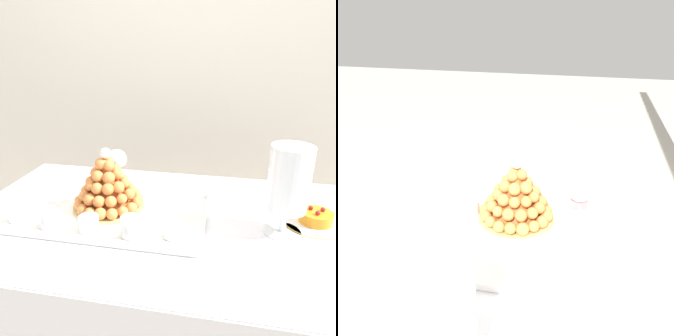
% 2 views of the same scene
% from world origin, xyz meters
% --- Properties ---
extents(backdrop_wall, '(4.80, 0.10, 2.50)m').
position_xyz_m(backdrop_wall, '(0.00, 1.06, 1.25)').
color(backdrop_wall, silver).
rests_on(backdrop_wall, ground_plane).
extents(buffet_table, '(1.28, 0.77, 0.77)m').
position_xyz_m(buffet_table, '(0.00, 0.00, 0.64)').
color(buffet_table, brown).
rests_on(buffet_table, ground_plane).
extents(serving_tray, '(0.68, 0.36, 0.02)m').
position_xyz_m(serving_tray, '(-0.19, -0.02, 0.78)').
color(serving_tray, white).
rests_on(serving_tray, buffet_table).
extents(croquembouche, '(0.24, 0.24, 0.21)m').
position_xyz_m(croquembouche, '(-0.18, 0.02, 0.86)').
color(croquembouche, tan).
rests_on(croquembouche, serving_tray).
extents(dessert_cup_left, '(0.05, 0.05, 0.05)m').
position_xyz_m(dessert_cup_left, '(-0.43, -0.12, 0.80)').
color(dessert_cup_left, silver).
rests_on(dessert_cup_left, serving_tray).
extents(dessert_cup_mid_left, '(0.06, 0.06, 0.05)m').
position_xyz_m(dessert_cup_mid_left, '(-0.31, -0.13, 0.80)').
color(dessert_cup_mid_left, silver).
rests_on(dessert_cup_mid_left, serving_tray).
extents(dessert_cup_centre, '(0.06, 0.06, 0.05)m').
position_xyz_m(dessert_cup_centre, '(-0.18, -0.13, 0.80)').
color(dessert_cup_centre, silver).
rests_on(dessert_cup_centre, serving_tray).
extents(dessert_cup_mid_right, '(0.06, 0.06, 0.06)m').
position_xyz_m(dessert_cup_mid_right, '(-0.06, -0.13, 0.81)').
color(dessert_cup_mid_right, silver).
rests_on(dessert_cup_mid_right, serving_tray).
extents(dessert_cup_right, '(0.06, 0.06, 0.05)m').
position_xyz_m(dessert_cup_right, '(0.06, -0.11, 0.80)').
color(dessert_cup_right, silver).
rests_on(dessert_cup_right, serving_tray).
extents(macaron_goblet, '(0.12, 0.12, 0.27)m').
position_xyz_m(macaron_goblet, '(0.38, -0.02, 0.94)').
color(macaron_goblet, white).
rests_on(macaron_goblet, buffet_table).
extents(fruit_tart_plate, '(0.22, 0.22, 0.05)m').
position_xyz_m(fruit_tart_plate, '(0.49, 0.06, 0.79)').
color(fruit_tart_plate, white).
rests_on(fruit_tart_plate, buffet_table).
extents(wine_glass, '(0.08, 0.08, 0.15)m').
position_xyz_m(wine_glass, '(-0.21, 0.21, 0.88)').
color(wine_glass, silver).
rests_on(wine_glass, buffet_table).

